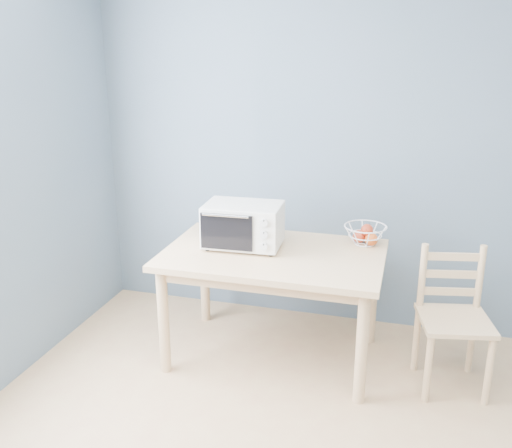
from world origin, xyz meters
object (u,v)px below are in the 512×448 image
(dining_table, at_px, (273,267))
(toaster_oven, at_px, (240,224))
(dining_chair, at_px, (453,320))
(fruit_basket, at_px, (366,234))

(dining_table, xyz_separation_m, toaster_oven, (-0.24, 0.04, 0.25))
(dining_chair, bearing_deg, dining_table, 167.52)
(toaster_oven, height_order, fruit_basket, toaster_oven)
(toaster_oven, height_order, dining_chair, toaster_oven)
(dining_table, distance_m, dining_chair, 1.15)
(dining_table, xyz_separation_m, dining_chair, (1.13, -0.02, -0.22))
(toaster_oven, relative_size, fruit_basket, 1.47)
(dining_table, bearing_deg, fruit_basket, 28.98)
(fruit_basket, bearing_deg, dining_table, -151.02)
(toaster_oven, distance_m, dining_chair, 1.44)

